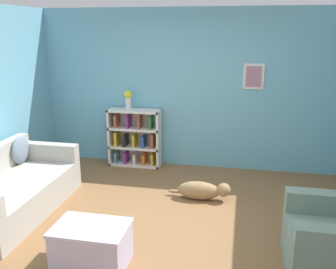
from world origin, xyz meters
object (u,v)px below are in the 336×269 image
couch (9,191)px  dog (203,190)px  bookshelf (135,138)px  coffee_table (92,244)px  vase (128,99)px

couch → dog: bearing=19.5°
couch → bookshelf: size_ratio=1.99×
couch → dog: (2.38, 0.84, -0.15)m
bookshelf → coffee_table: (0.38, -2.84, -0.24)m
bookshelf → vase: vase is taller
coffee_table → vase: bearing=99.7°
couch → vase: size_ratio=6.10×
couch → vase: bearing=63.3°
coffee_table → dog: coffee_table is taller
couch → coffee_table: 1.70m
couch → bookshelf: (1.09, 1.99, 0.18)m
coffee_table → couch: bearing=149.8°
couch → vase: (0.99, 1.97, 0.87)m
couch → dog: 2.53m
bookshelf → vase: 0.69m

